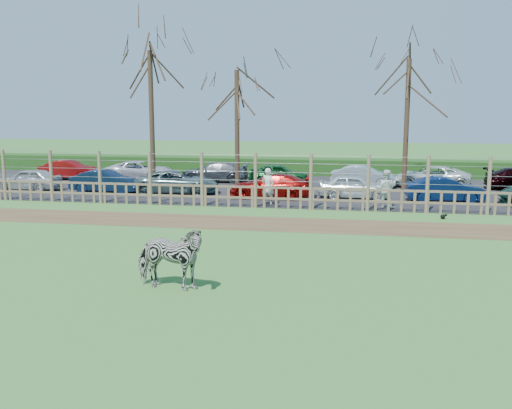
% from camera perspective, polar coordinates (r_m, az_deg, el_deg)
% --- Properties ---
extents(ground, '(120.00, 120.00, 0.00)m').
position_cam_1_polar(ground, '(18.27, -4.48, -4.61)').
color(ground, '#699A46').
rests_on(ground, ground).
extents(dirt_strip, '(34.00, 2.80, 0.01)m').
position_cam_1_polar(dirt_strip, '(22.54, -1.62, -1.83)').
color(dirt_strip, brown).
rests_on(dirt_strip, ground).
extents(asphalt, '(44.00, 13.00, 0.04)m').
position_cam_1_polar(asphalt, '(32.26, 1.98, 1.67)').
color(asphalt, '#232326').
rests_on(asphalt, ground).
extents(hedge, '(46.00, 2.00, 1.10)m').
position_cam_1_polar(hedge, '(39.09, 3.43, 3.83)').
color(hedge, '#1E4716').
rests_on(hedge, ground).
extents(fence, '(30.16, 0.16, 2.50)m').
position_cam_1_polar(fence, '(25.79, -0.05, 1.43)').
color(fence, brown).
rests_on(fence, ground).
extents(tree_left, '(4.80, 4.80, 7.88)m').
position_cam_1_polar(tree_left, '(31.62, -10.48, 11.52)').
color(tree_left, '#3D2B1E').
rests_on(tree_left, ground).
extents(tree_mid, '(4.80, 4.80, 6.83)m').
position_cam_1_polar(tree_mid, '(31.31, -1.92, 10.32)').
color(tree_mid, '#3D2B1E').
rests_on(tree_mid, ground).
extents(tree_right, '(4.80, 4.80, 7.35)m').
position_cam_1_polar(tree_right, '(31.24, 14.94, 10.70)').
color(tree_right, '#3D2B1E').
rests_on(tree_right, ground).
extents(zebra, '(2.02, 1.10, 1.63)m').
position_cam_1_polar(zebra, '(14.35, -8.66, -5.29)').
color(zebra, gray).
rests_on(zebra, ground).
extents(visitor_a, '(0.68, 0.49, 1.72)m').
position_cam_1_polar(visitor_a, '(26.37, 1.19, 1.82)').
color(visitor_a, silver).
rests_on(visitor_a, asphalt).
extents(visitor_b, '(0.94, 0.79, 1.72)m').
position_cam_1_polar(visitor_b, '(26.20, 12.82, 1.53)').
color(visitor_b, silver).
rests_on(visitor_b, asphalt).
extents(crow, '(0.27, 0.20, 0.22)m').
position_cam_1_polar(crow, '(24.52, 18.21, -1.14)').
color(crow, black).
rests_on(crow, ground).
extents(car_0, '(3.57, 1.54, 1.20)m').
position_cam_1_polar(car_0, '(33.48, -21.79, 2.35)').
color(car_0, silver).
rests_on(car_0, asphalt).
extents(car_1, '(3.71, 1.47, 1.20)m').
position_cam_1_polar(car_1, '(31.28, -14.79, 2.25)').
color(car_1, '#0F2241').
rests_on(car_1, asphalt).
extents(car_2, '(4.49, 2.39, 1.20)m').
position_cam_1_polar(car_2, '(30.22, -7.88, 2.23)').
color(car_2, '#4E6A6B').
rests_on(car_2, asphalt).
extents(car_3, '(4.15, 1.72, 1.20)m').
position_cam_1_polar(car_3, '(28.44, 1.46, 1.86)').
color(car_3, '#960C0A').
rests_on(car_3, asphalt).
extents(car_4, '(3.57, 1.54, 1.20)m').
position_cam_1_polar(car_4, '(28.66, 9.82, 1.78)').
color(car_4, silver).
rests_on(car_4, asphalt).
extents(car_5, '(3.73, 1.55, 1.20)m').
position_cam_1_polar(car_5, '(28.64, 18.40, 1.42)').
color(car_5, '#0A1E4C').
rests_on(car_5, asphalt).
extents(car_7, '(3.71, 1.48, 1.20)m').
position_cam_1_polar(car_7, '(37.83, -18.19, 3.32)').
color(car_7, maroon).
rests_on(car_7, asphalt).
extents(car_8, '(4.49, 2.41, 1.20)m').
position_cam_1_polar(car_8, '(36.14, -11.46, 3.33)').
color(car_8, silver).
rests_on(car_8, asphalt).
extents(car_9, '(4.33, 2.23, 1.20)m').
position_cam_1_polar(car_9, '(34.80, -4.17, 3.26)').
color(car_9, '#545B62').
rests_on(car_9, asphalt).
extents(car_10, '(3.64, 1.74, 1.20)m').
position_cam_1_polar(car_10, '(33.79, 2.27, 3.09)').
color(car_10, '#135622').
rests_on(car_10, asphalt).
extents(car_11, '(3.75, 1.63, 1.20)m').
position_cam_1_polar(car_11, '(33.13, 10.70, 2.80)').
color(car_11, '#ACC5C9').
rests_on(car_11, asphalt).
extents(car_12, '(4.44, 2.27, 1.20)m').
position_cam_1_polar(car_12, '(33.83, 17.07, 2.68)').
color(car_12, silver).
rests_on(car_12, asphalt).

